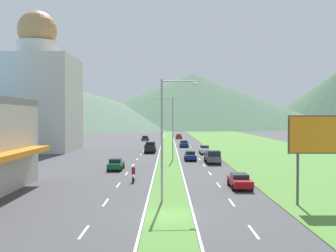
{
  "coord_description": "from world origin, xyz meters",
  "views": [
    {
      "loc": [
        -0.05,
        -27.02,
        6.9
      ],
      "look_at": [
        -0.14,
        27.88,
        5.65
      ],
      "focal_mm": 41.58,
      "sensor_mm": 36.0,
      "label": 1
    }
  ],
  "objects_px": {
    "car_5": "(185,144)",
    "pickup_truck_1": "(213,157)",
    "car_2": "(191,156)",
    "car_0": "(146,138)",
    "pickup_truck_0": "(151,147)",
    "motorcycle_rider": "(134,175)",
    "car_4": "(205,150)",
    "street_lamp_near": "(166,132)",
    "car_1": "(117,164)",
    "car_3": "(240,181)",
    "billboard_roadside": "(319,139)",
    "street_lamp_mid": "(171,124)",
    "car_6": "(179,136)"
  },
  "relations": [
    {
      "from": "billboard_roadside",
      "to": "street_lamp_near",
      "type": "bearing_deg",
      "value": 174.21
    },
    {
      "from": "car_2",
      "to": "car_4",
      "type": "bearing_deg",
      "value": 163.14
    },
    {
      "from": "car_3",
      "to": "car_5",
      "type": "distance_m",
      "value": 51.93
    },
    {
      "from": "car_4",
      "to": "car_5",
      "type": "bearing_deg",
      "value": -169.19
    },
    {
      "from": "car_2",
      "to": "car_5",
      "type": "relative_size",
      "value": 0.9
    },
    {
      "from": "street_lamp_near",
      "to": "car_3",
      "type": "xyz_separation_m",
      "value": [
        7.16,
        6.33,
        -4.96
      ]
    },
    {
      "from": "car_2",
      "to": "pickup_truck_1",
      "type": "xyz_separation_m",
      "value": [
        3.11,
        -3.96,
        0.23
      ]
    },
    {
      "from": "street_lamp_mid",
      "to": "car_0",
      "type": "distance_m",
      "value": 52.48
    },
    {
      "from": "car_1",
      "to": "car_4",
      "type": "bearing_deg",
      "value": -31.71
    },
    {
      "from": "billboard_roadside",
      "to": "motorcycle_rider",
      "type": "relative_size",
      "value": 3.52
    },
    {
      "from": "car_0",
      "to": "pickup_truck_0",
      "type": "distance_m",
      "value": 38.11
    },
    {
      "from": "billboard_roadside",
      "to": "pickup_truck_1",
      "type": "distance_m",
      "value": 28.57
    },
    {
      "from": "car_5",
      "to": "car_6",
      "type": "xyz_separation_m",
      "value": [
        -0.23,
        34.34,
        -0.01
      ]
    },
    {
      "from": "street_lamp_near",
      "to": "car_0",
      "type": "height_order",
      "value": "street_lamp_near"
    },
    {
      "from": "car_5",
      "to": "pickup_truck_1",
      "type": "distance_m",
      "value": 31.69
    },
    {
      "from": "car_0",
      "to": "pickup_truck_0",
      "type": "bearing_deg",
      "value": -175.14
    },
    {
      "from": "street_lamp_mid",
      "to": "pickup_truck_0",
      "type": "distance_m",
      "value": 15.11
    },
    {
      "from": "car_6",
      "to": "car_4",
      "type": "bearing_deg",
      "value": 3.83
    },
    {
      "from": "billboard_roadside",
      "to": "pickup_truck_1",
      "type": "xyz_separation_m",
      "value": [
        -5.02,
        27.81,
        -4.23
      ]
    },
    {
      "from": "car_2",
      "to": "pickup_truck_1",
      "type": "bearing_deg",
      "value": 38.2
    },
    {
      "from": "car_2",
      "to": "car_4",
      "type": "xyz_separation_m",
      "value": [
        3.31,
        10.92,
        0.04
      ]
    },
    {
      "from": "car_3",
      "to": "motorcycle_rider",
      "type": "bearing_deg",
      "value": -108.35
    },
    {
      "from": "car_3",
      "to": "car_6",
      "type": "height_order",
      "value": "car_6"
    },
    {
      "from": "street_lamp_mid",
      "to": "car_3",
      "type": "height_order",
      "value": "street_lamp_mid"
    },
    {
      "from": "street_lamp_mid",
      "to": "car_3",
      "type": "xyz_separation_m",
      "value": [
        6.59,
        -24.42,
        -5.08
      ]
    },
    {
      "from": "street_lamp_mid",
      "to": "car_4",
      "type": "distance_m",
      "value": 13.5
    },
    {
      "from": "car_0",
      "to": "pickup_truck_0",
      "type": "relative_size",
      "value": 0.77
    },
    {
      "from": "car_6",
      "to": "pickup_truck_0",
      "type": "bearing_deg",
      "value": -8.2
    },
    {
      "from": "billboard_roadside",
      "to": "street_lamp_mid",
      "type": "bearing_deg",
      "value": 109.47
    },
    {
      "from": "street_lamp_mid",
      "to": "car_1",
      "type": "relative_size",
      "value": 2.29
    },
    {
      "from": "billboard_roadside",
      "to": "motorcycle_rider",
      "type": "xyz_separation_m",
      "value": [
        -15.36,
        11.07,
        -4.47
      ]
    },
    {
      "from": "street_lamp_mid",
      "to": "car_1",
      "type": "xyz_separation_m",
      "value": [
        -7.2,
        -11.4,
        -5.04
      ]
    },
    {
      "from": "car_3",
      "to": "pickup_truck_1",
      "type": "bearing_deg",
      "value": -179.13
    },
    {
      "from": "pickup_truck_0",
      "to": "car_5",
      "type": "bearing_deg",
      "value": -27.66
    },
    {
      "from": "car_0",
      "to": "car_5",
      "type": "bearing_deg",
      "value": -156.95
    },
    {
      "from": "car_5",
      "to": "car_2",
      "type": "bearing_deg",
      "value": -0.26
    },
    {
      "from": "car_0",
      "to": "car_3",
      "type": "xyz_separation_m",
      "value": [
        13.66,
        -76.17,
        -0.02
      ]
    },
    {
      "from": "street_lamp_mid",
      "to": "car_5",
      "type": "distance_m",
      "value": 28.06
    },
    {
      "from": "motorcycle_rider",
      "to": "car_4",
      "type": "bearing_deg",
      "value": -18.42
    },
    {
      "from": "car_2",
      "to": "car_4",
      "type": "distance_m",
      "value": 11.41
    },
    {
      "from": "car_6",
      "to": "pickup_truck_0",
      "type": "xyz_separation_m",
      "value": [
        -6.91,
        -47.96,
        0.22
      ]
    },
    {
      "from": "street_lamp_mid",
      "to": "car_0",
      "type": "relative_size",
      "value": 2.44
    },
    {
      "from": "car_2",
      "to": "pickup_truck_1",
      "type": "relative_size",
      "value": 0.77
    },
    {
      "from": "car_1",
      "to": "car_4",
      "type": "height_order",
      "value": "car_4"
    },
    {
      "from": "street_lamp_near",
      "to": "car_1",
      "type": "height_order",
      "value": "street_lamp_near"
    },
    {
      "from": "car_0",
      "to": "car_3",
      "type": "bearing_deg",
      "value": -169.83
    },
    {
      "from": "street_lamp_near",
      "to": "pickup_truck_0",
      "type": "xyz_separation_m",
      "value": [
        -3.28,
        44.54,
        -4.71
      ]
    },
    {
      "from": "street_lamp_near",
      "to": "car_6",
      "type": "height_order",
      "value": "street_lamp_near"
    },
    {
      "from": "car_4",
      "to": "car_6",
      "type": "xyz_separation_m",
      "value": [
        -3.41,
        51.02,
        -0.03
      ]
    },
    {
      "from": "car_0",
      "to": "car_3",
      "type": "relative_size",
      "value": 0.91
    }
  ]
}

